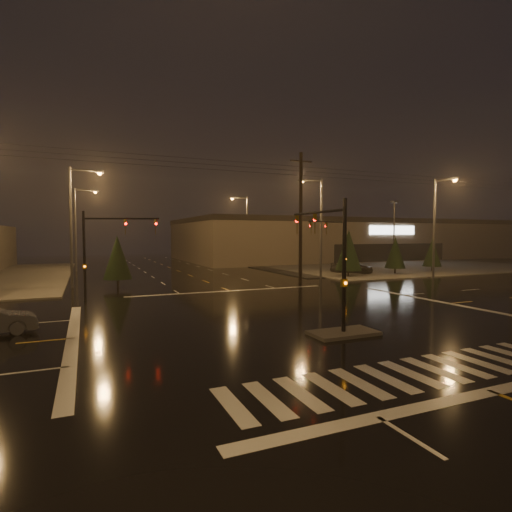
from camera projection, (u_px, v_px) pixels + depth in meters
The scene contains 22 objects.
ground at pixel (299, 317), 21.29m from camera, with size 140.00×140.00×0.00m, color black.
sidewalk_ne at pixel (375, 264), 60.62m from camera, with size 36.00×36.00×0.12m, color #484540.
median_island at pixel (343, 333), 17.62m from camera, with size 3.00×1.60×0.15m, color #484540.
crosswalk at pixel (434, 369), 13.03m from camera, with size 15.00×2.60×0.01m, color beige.
stop_bar_near at pixel (492, 391), 11.19m from camera, with size 16.00×0.50×0.01m, color beige.
stop_bar_far at pixel (230, 291), 31.39m from camera, with size 16.00×0.50×0.01m, color beige.
parking_lot at pixel (410, 264), 60.74m from camera, with size 50.00×24.00×0.08m, color black.
retail_building at pixel (341, 238), 77.06m from camera, with size 60.20×28.30×7.20m.
signal_mast_median at pixel (332, 249), 18.28m from camera, with size 0.25×4.59×6.00m.
signal_mast_ne at pixel (338, 242), 34.13m from camera, with size 4.84×1.86×6.00m.
signal_mast_nw at pixel (100, 244), 26.67m from camera, with size 4.84×1.86×6.00m.
streetlight_1 at pixel (75, 218), 33.12m from camera, with size 2.77×0.32×10.00m.
streetlight_2 at pixel (78, 223), 47.82m from camera, with size 2.77×0.32×10.00m.
streetlight_3 at pixel (318, 221), 40.07m from camera, with size 2.77×0.32×10.00m.
streetlight_4 at pixel (245, 226), 58.44m from camera, with size 2.77×0.32×10.00m.
streetlight_6 at pixel (437, 221), 39.90m from camera, with size 0.32×2.77×10.00m.
utility_pole_1 at pixel (301, 216), 36.97m from camera, with size 2.20×0.32×12.00m.
conifer_0 at pixel (349, 250), 41.90m from camera, with size 2.73×2.73×4.97m.
conifer_1 at pixel (395, 252), 44.65m from camera, with size 2.25×2.25×4.21m.
conifer_2 at pixel (432, 252), 47.22m from camera, with size 2.13×2.13×4.03m.
conifer_3 at pixel (117, 257), 33.42m from camera, with size 2.35×2.35×4.37m.
car_parked at pixel (352, 267), 45.29m from camera, with size 1.89×4.69×1.60m, color black.
Camera 1 is at (-10.40, -18.49, 4.39)m, focal length 28.00 mm.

